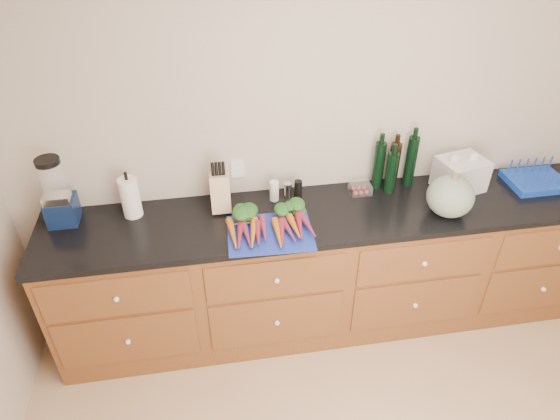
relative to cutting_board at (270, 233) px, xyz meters
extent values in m
cube|color=#C2B2A1|center=(0.46, 0.48, 0.35)|extent=(4.10, 0.05, 2.60)
cube|color=brown|center=(0.46, 0.16, -0.50)|extent=(3.60, 0.60, 0.90)
cube|color=brown|center=(-0.89, -0.15, -0.23)|extent=(0.82, 0.01, 0.28)
sphere|color=white|center=(-0.89, -0.16, -0.23)|extent=(0.03, 0.03, 0.03)
cube|color=brown|center=(-0.89, -0.15, -0.59)|extent=(0.82, 0.01, 0.38)
sphere|color=white|center=(-0.89, -0.16, -0.59)|extent=(0.03, 0.03, 0.03)
cube|color=brown|center=(0.01, -0.15, -0.23)|extent=(0.82, 0.01, 0.28)
sphere|color=white|center=(0.01, -0.16, -0.23)|extent=(0.03, 0.03, 0.03)
cube|color=brown|center=(0.01, -0.15, -0.59)|extent=(0.82, 0.01, 0.38)
sphere|color=white|center=(0.01, -0.16, -0.59)|extent=(0.03, 0.03, 0.03)
cube|color=brown|center=(0.91, -0.15, -0.23)|extent=(0.82, 0.01, 0.28)
sphere|color=white|center=(0.91, -0.16, -0.23)|extent=(0.03, 0.03, 0.03)
cube|color=brown|center=(0.91, -0.15, -0.59)|extent=(0.82, 0.01, 0.38)
sphere|color=white|center=(0.91, -0.16, -0.59)|extent=(0.03, 0.03, 0.03)
cube|color=brown|center=(1.81, -0.15, -0.23)|extent=(0.82, 0.01, 0.28)
cube|color=brown|center=(1.81, -0.15, -0.59)|extent=(0.82, 0.01, 0.38)
sphere|color=white|center=(1.81, -0.16, -0.59)|extent=(0.03, 0.03, 0.03)
cube|color=black|center=(0.46, 0.16, -0.03)|extent=(3.64, 0.62, 0.04)
cube|color=#1A2E9C|center=(0.00, 0.00, 0.00)|extent=(0.50, 0.39, 0.01)
cone|color=#C96617|center=(-0.21, -0.02, 0.03)|extent=(0.05, 0.22, 0.05)
cone|color=maroon|center=(-0.18, -0.02, 0.03)|extent=(0.05, 0.22, 0.05)
cone|color=maroon|center=(-0.14, -0.02, 0.03)|extent=(0.05, 0.22, 0.05)
cone|color=#C96617|center=(-0.10, -0.02, 0.03)|extent=(0.05, 0.22, 0.05)
cone|color=maroon|center=(-0.07, -0.02, 0.03)|extent=(0.05, 0.22, 0.05)
cone|color=maroon|center=(-0.03, -0.02, 0.03)|extent=(0.05, 0.22, 0.05)
ellipsoid|color=#1A4E1B|center=(-0.12, 0.15, 0.04)|extent=(0.22, 0.13, 0.07)
cone|color=#C96617|center=(0.03, -0.02, 0.03)|extent=(0.05, 0.22, 0.05)
cone|color=maroon|center=(0.07, -0.02, 0.03)|extent=(0.05, 0.22, 0.05)
cone|color=maroon|center=(0.10, -0.02, 0.03)|extent=(0.05, 0.22, 0.05)
cone|color=#C96617|center=(0.14, -0.02, 0.03)|extent=(0.05, 0.22, 0.05)
cone|color=maroon|center=(0.18, -0.02, 0.03)|extent=(0.05, 0.22, 0.05)
cone|color=maroon|center=(0.21, -0.02, 0.03)|extent=(0.05, 0.22, 0.05)
ellipsoid|color=#1A4E1B|center=(0.12, 0.15, 0.04)|extent=(0.22, 0.13, 0.07)
ellipsoid|color=slate|center=(1.09, 0.02, 0.12)|extent=(0.28, 0.28, 0.25)
cube|color=#0D1C40|center=(-1.18, 0.32, 0.07)|extent=(0.17, 0.17, 0.16)
cube|color=silver|center=(-1.18, 0.29, 0.18)|extent=(0.15, 0.10, 0.05)
cylinder|color=white|center=(-1.18, 0.32, 0.28)|extent=(0.13, 0.13, 0.22)
cylinder|color=black|center=(-1.18, 0.32, 0.40)|extent=(0.14, 0.14, 0.03)
cylinder|color=white|center=(-0.79, 0.32, 0.12)|extent=(0.11, 0.11, 0.25)
cube|color=tan|center=(-0.26, 0.30, 0.11)|extent=(0.12, 0.12, 0.23)
cylinder|color=white|center=(0.08, 0.34, 0.06)|extent=(0.06, 0.06, 0.13)
cylinder|color=black|center=(0.23, 0.34, 0.05)|extent=(0.05, 0.05, 0.12)
cylinder|color=silver|center=(0.16, 0.34, 0.05)|extent=(0.05, 0.05, 0.11)
cube|color=white|center=(0.64, 0.33, 0.02)|extent=(0.13, 0.11, 0.06)
cylinder|color=black|center=(0.76, 0.38, 0.15)|extent=(0.07, 0.07, 0.32)
cylinder|color=black|center=(0.87, 0.39, 0.14)|extent=(0.07, 0.07, 0.30)
cylinder|color=black|center=(0.97, 0.38, 0.16)|extent=(0.07, 0.07, 0.34)
cylinder|color=black|center=(0.82, 0.32, 0.13)|extent=(0.07, 0.07, 0.28)
cube|color=#133AAC|center=(1.80, 0.24, 0.02)|extent=(0.36, 0.29, 0.05)
camera|label=1|loc=(-0.31, -2.22, 1.79)|focal=32.00mm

